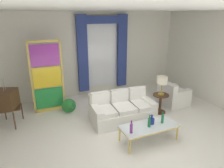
% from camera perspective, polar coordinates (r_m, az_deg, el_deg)
% --- Properties ---
extents(ground_plane, '(16.00, 16.00, 0.00)m').
position_cam_1_polar(ground_plane, '(5.35, 3.07, -13.77)').
color(ground_plane, white).
extents(wall_rear, '(8.00, 0.12, 3.00)m').
position_cam_1_polar(wall_rear, '(7.48, -7.32, 8.14)').
color(wall_rear, white).
rests_on(wall_rear, ground).
extents(wall_right, '(0.12, 7.00, 3.00)m').
position_cam_1_polar(wall_right, '(7.46, 27.21, 6.16)').
color(wall_right, white).
rests_on(wall_right, ground).
extents(ceiling_slab, '(8.00, 7.60, 0.04)m').
position_cam_1_polar(ceiling_slab, '(5.22, -0.48, 20.41)').
color(ceiling_slab, white).
extents(curtained_window, '(2.00, 0.17, 2.70)m').
position_cam_1_polar(curtained_window, '(7.48, -2.58, 10.13)').
color(curtained_window, white).
rests_on(curtained_window, ground).
extents(couch_white_long, '(1.80, 1.00, 0.86)m').
position_cam_1_polar(couch_white_long, '(5.87, 2.66, -7.19)').
color(couch_white_long, white).
rests_on(couch_white_long, ground).
extents(coffee_table, '(1.36, 0.60, 0.41)m').
position_cam_1_polar(coffee_table, '(4.97, 10.35, -11.76)').
color(coffee_table, silver).
rests_on(coffee_table, ground).
extents(bottle_blue_decanter, '(0.06, 0.06, 0.29)m').
position_cam_1_polar(bottle_blue_decanter, '(5.07, 14.00, -9.42)').
color(bottle_blue_decanter, '#196B3D').
rests_on(bottle_blue_decanter, coffee_table).
extents(bottle_crystal_tall, '(0.07, 0.07, 0.31)m').
position_cam_1_polar(bottle_crystal_tall, '(4.57, 5.42, -12.19)').
color(bottle_crystal_tall, '#753384').
rests_on(bottle_crystal_tall, coffee_table).
extents(bottle_amber_squat, '(0.14, 0.14, 0.24)m').
position_cam_1_polar(bottle_amber_squat, '(5.01, 11.04, -10.03)').
color(bottle_amber_squat, navy).
rests_on(bottle_amber_squat, coffee_table).
extents(bottle_ruby_flask, '(0.07, 0.07, 0.32)m').
position_cam_1_polar(bottle_ruby_flask, '(4.84, 10.44, -10.42)').
color(bottle_ruby_flask, '#196B3D').
rests_on(bottle_ruby_flask, coffee_table).
extents(vintage_tv, '(0.68, 0.73, 1.35)m').
position_cam_1_polar(vintage_tv, '(6.11, -27.52, -4.03)').
color(vintage_tv, '#472D19').
rests_on(vintage_tv, ground).
extents(armchair_white, '(0.84, 0.83, 0.80)m').
position_cam_1_polar(armchair_white, '(7.11, 16.62, -3.30)').
color(armchair_white, white).
rests_on(armchair_white, ground).
extents(stained_glass_divider, '(0.95, 0.05, 2.20)m').
position_cam_1_polar(stained_glass_divider, '(6.40, -17.68, 1.43)').
color(stained_glass_divider, gold).
rests_on(stained_glass_divider, ground).
extents(peacock_figurine, '(0.44, 0.60, 0.50)m').
position_cam_1_polar(peacock_figurine, '(6.37, -11.81, -6.23)').
color(peacock_figurine, beige).
rests_on(peacock_figurine, ground).
extents(round_side_table, '(0.48, 0.48, 0.59)m').
position_cam_1_polar(round_side_table, '(6.40, 13.43, -4.88)').
color(round_side_table, '#472D19').
rests_on(round_side_table, ground).
extents(table_lamp_brass, '(0.32, 0.32, 0.57)m').
position_cam_1_polar(table_lamp_brass, '(6.17, 13.90, 0.84)').
color(table_lamp_brass, '#B29338').
rests_on(table_lamp_brass, round_side_table).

